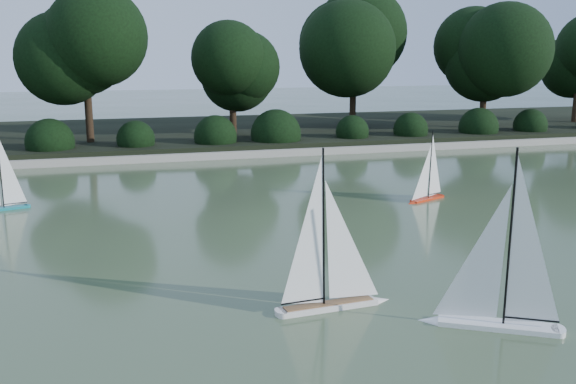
% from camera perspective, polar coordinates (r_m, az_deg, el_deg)
% --- Properties ---
extents(ground, '(80.00, 80.00, 0.00)m').
position_cam_1_polar(ground, '(7.95, 3.70, -7.36)').
color(ground, '#384B2D').
rests_on(ground, ground).
extents(pond_coping, '(40.00, 0.35, 0.18)m').
position_cam_1_polar(pond_coping, '(16.45, -6.71, 3.24)').
color(pond_coping, gray).
rests_on(pond_coping, ground).
extents(far_bank, '(40.00, 8.00, 0.30)m').
position_cam_1_polar(far_bank, '(20.37, -8.50, 5.12)').
color(far_bank, black).
rests_on(far_bank, ground).
extents(tree_line, '(26.31, 3.93, 4.39)m').
position_cam_1_polar(tree_line, '(18.86, -4.33, 12.24)').
color(tree_line, black).
rests_on(tree_line, ground).
extents(shrub_hedge, '(29.10, 1.10, 1.10)m').
position_cam_1_polar(shrub_hedge, '(17.28, -7.22, 4.88)').
color(shrub_hedge, black).
rests_on(shrub_hedge, ground).
extents(sailboat_white_a, '(1.32, 0.87, 1.94)m').
position_cam_1_polar(sailboat_white_a, '(6.70, 17.32, -8.99)').
color(sailboat_white_a, white).
rests_on(sailboat_white_a, ground).
extents(sailboat_white_b, '(1.35, 0.32, 1.83)m').
position_cam_1_polar(sailboat_white_b, '(6.90, 4.42, -7.99)').
color(sailboat_white_b, silver).
rests_on(sailboat_white_b, ground).
extents(sailboat_orange, '(0.96, 0.54, 1.36)m').
position_cam_1_polar(sailboat_orange, '(12.01, 12.08, 0.25)').
color(sailboat_orange, red).
rests_on(sailboat_orange, ground).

